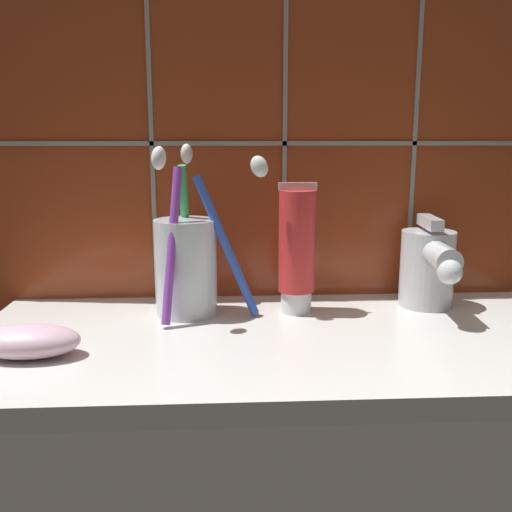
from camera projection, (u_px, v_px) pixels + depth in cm
name	position (u px, v px, depth cm)	size (l,w,h in cm)	color
sink_counter	(282.00, 344.00, 55.09)	(59.97, 28.47, 2.00)	silver
tile_wall_backsplash	(271.00, 86.00, 64.10)	(69.97, 1.72, 52.45)	#933819
toothbrush_cup	(187.00, 262.00, 60.16)	(12.27, 12.03, 18.10)	silver
toothpaste_tube	(297.00, 249.00, 60.58)	(4.06, 3.87, 14.00)	white
sink_faucet	(429.00, 266.00, 62.47)	(5.91, 12.06, 10.10)	silver
soap_bar	(29.00, 341.00, 48.93)	(8.79, 4.77, 2.84)	#DBB2C6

